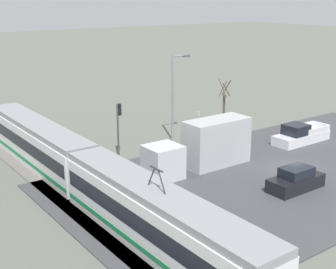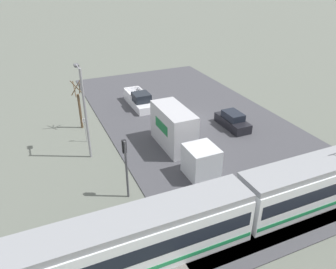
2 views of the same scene
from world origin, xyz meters
name	(u,v)px [view 1 (image 1 of 2)]	position (x,y,z in m)	size (l,w,h in m)	color
ground_plane	(291,169)	(0.00, 0.00, 0.00)	(320.00, 320.00, 0.00)	#60665B
road_surface	(291,168)	(0.00, 0.00, 0.04)	(18.11, 36.51, 0.08)	#424247
rail_bed	(121,222)	(0.00, 15.20, 0.05)	(73.51, 4.40, 0.22)	slate
light_rail_tram	(85,173)	(4.52, 15.20, 1.68)	(32.34, 2.57, 4.43)	white
box_truck	(204,146)	(4.13, 5.34, 1.75)	(2.33, 9.03, 3.62)	silver
pickup_truck	(300,135)	(3.86, -5.85, 0.76)	(1.98, 5.83, 1.80)	silver
sedan_car_0	(296,180)	(-2.91, 3.12, 0.74)	(1.74, 4.22, 1.60)	black
traffic_light_pole	(119,123)	(10.13, 9.34, 2.98)	(0.28, 0.47, 4.53)	#47474C
street_tree	(224,108)	(11.03, -3.06, 2.34)	(1.21, 1.00, 5.14)	brown
street_lamp_near_crossing	(174,92)	(11.43, 2.72, 4.53)	(0.36, 1.95, 7.83)	gray
no_parking_sign	(198,121)	(11.20, 0.05, 1.45)	(0.32, 0.08, 2.38)	gray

